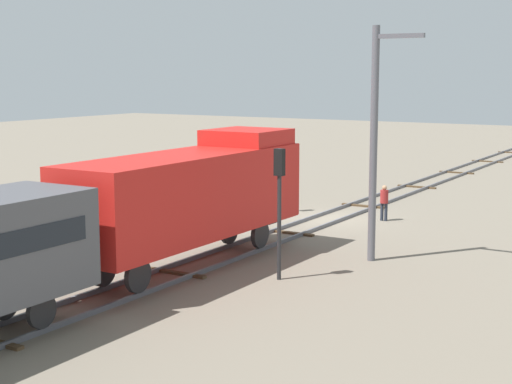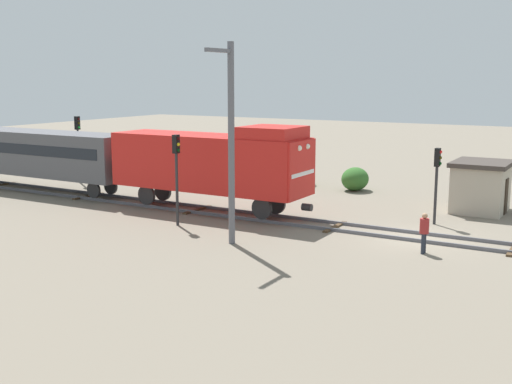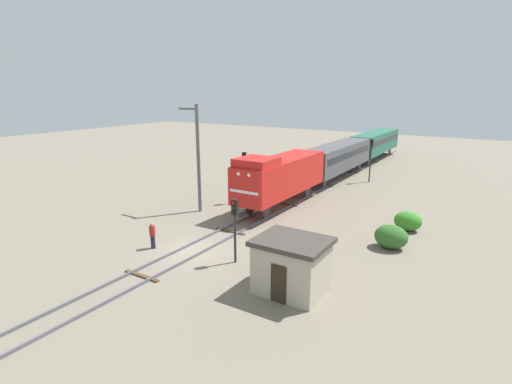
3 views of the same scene
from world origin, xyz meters
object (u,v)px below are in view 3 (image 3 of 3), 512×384
passenger_car_trailing (376,142)px  traffic_signal_mid (244,168)px  locomotive (280,175)px  relay_hut (292,265)px  traffic_signal_far (371,153)px  catenary_mast (198,156)px  traffic_signal_near (235,219)px  passenger_car_leading (338,156)px  worker_near_track (152,233)px

passenger_car_trailing → traffic_signal_mid: (-3.40, -28.18, 0.56)m
locomotive → relay_hut: locomotive is taller
traffic_signal_far → traffic_signal_mid: bearing=-117.1°
locomotive → passenger_car_trailing: size_ratio=0.83×
catenary_mast → relay_hut: size_ratio=2.46×
traffic_signal_mid → catenary_mast: (-1.66, -4.15, 1.48)m
traffic_signal_near → relay_hut: traffic_signal_near is taller
locomotive → passenger_car_leading: bearing=90.0°
locomotive → catenary_mast: size_ratio=1.34×
locomotive → traffic_signal_mid: bearing=-175.9°
traffic_signal_near → traffic_signal_mid: traffic_signal_mid is taller
passenger_car_leading → passenger_car_trailing: same height
passenger_car_leading → traffic_signal_near: size_ratio=3.70×
traffic_signal_near → catenary_mast: 10.78m
traffic_signal_near → traffic_signal_far: (0.40, 24.50, 0.51)m
traffic_signal_near → passenger_car_trailing: bearing=94.7°
traffic_signal_far → worker_near_track: (-6.00, -25.53, -2.16)m
locomotive → relay_hut: (7.50, -12.35, -1.38)m
passenger_car_trailing → traffic_signal_near: bearing=-85.3°
worker_near_track → relay_hut: bearing=-58.1°
passenger_car_trailing → worker_near_track: passenger_car_trailing is taller
traffic_signal_near → traffic_signal_mid: 12.68m
passenger_car_trailing → traffic_signal_mid: size_ratio=3.14×
locomotive → relay_hut: 14.52m
locomotive → catenary_mast: bearing=-139.0°
worker_near_track → catenary_mast: catenary_mast is taller
traffic_signal_far → relay_hut: 26.15m
passenger_car_leading → traffic_signal_near: bearing=-82.5°
traffic_signal_mid → catenary_mast: 4.71m
passenger_car_trailing → traffic_signal_near: 39.13m
traffic_signal_near → passenger_car_leading: bearing=97.5°
traffic_signal_mid → catenary_mast: bearing=-111.7°
passenger_car_leading → passenger_car_trailing: size_ratio=1.00×
passenger_car_trailing → traffic_signal_far: bearing=-76.1°
passenger_car_leading → passenger_car_trailing: bearing=90.0°
worker_near_track → relay_hut: 9.91m
traffic_signal_far → worker_near_track: 26.31m
traffic_signal_near → locomotive: bearing=106.1°
passenger_car_leading → traffic_signal_mid: traffic_signal_mid is taller
traffic_signal_far → catenary_mast: bearing=-115.9°
passenger_car_leading → traffic_signal_far: bearing=1.7°
locomotive → relay_hut: bearing=-58.7°
worker_near_track → catenary_mast: (-2.66, 7.69, 3.57)m
passenger_car_leading → passenger_car_trailing: 14.60m
locomotive → worker_near_track: (-2.40, -12.09, -1.78)m
traffic_signal_far → passenger_car_leading: bearing=-178.3°
passenger_car_leading → relay_hut: bearing=-73.7°
catenary_mast → relay_hut: 15.20m
locomotive → traffic_signal_far: (3.60, 13.44, 0.38)m
passenger_car_trailing → relay_hut: bearing=-79.5°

